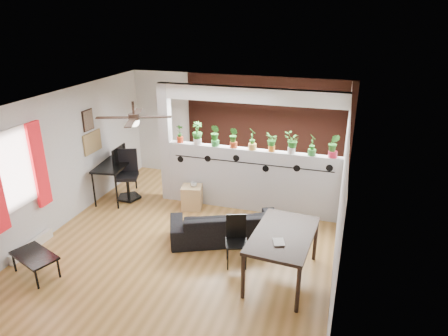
{
  "coord_description": "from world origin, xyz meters",
  "views": [
    {
      "loc": [
        2.5,
        -5.99,
        3.99
      ],
      "look_at": [
        0.48,
        0.6,
        1.25
      ],
      "focal_mm": 32.0,
      "sensor_mm": 36.0,
      "label": 1
    }
  ],
  "objects_px": {
    "potted_plant_7": "(312,144)",
    "potted_plant_8": "(334,145)",
    "office_chair": "(128,178)",
    "potted_plant_0": "(180,133)",
    "cup": "(194,184)",
    "potted_plant_2": "(215,135)",
    "ceiling_fan": "(134,119)",
    "sofa": "(225,225)",
    "computer_desk": "(114,167)",
    "potted_plant_1": "(197,133)",
    "potted_plant_5": "(272,141)",
    "coffee_table": "(34,257)",
    "folding_chair": "(236,236)",
    "cube_shelf": "(192,197)",
    "potted_plant_4": "(253,138)",
    "potted_plant_3": "(234,137)",
    "dining_table": "(283,238)",
    "potted_plant_6": "(292,142)"
  },
  "relations": [
    {
      "from": "potted_plant_6",
      "to": "folding_chair",
      "type": "bearing_deg",
      "value": -106.27
    },
    {
      "from": "sofa",
      "to": "potted_plant_4",
      "type": "bearing_deg",
      "value": -121.72
    },
    {
      "from": "potted_plant_2",
      "to": "potted_plant_5",
      "type": "relative_size",
      "value": 1.18
    },
    {
      "from": "dining_table",
      "to": "coffee_table",
      "type": "xyz_separation_m",
      "value": [
        -3.77,
        -1.08,
        -0.38
      ]
    },
    {
      "from": "potted_plant_8",
      "to": "sofa",
      "type": "xyz_separation_m",
      "value": [
        -1.76,
        -1.3,
        -1.32
      ]
    },
    {
      "from": "potted_plant_0",
      "to": "computer_desk",
      "type": "relative_size",
      "value": 0.33
    },
    {
      "from": "potted_plant_3",
      "to": "potted_plant_7",
      "type": "height_order",
      "value": "potted_plant_7"
    },
    {
      "from": "potted_plant_7",
      "to": "potted_plant_1",
      "type": "bearing_deg",
      "value": 180.0
    },
    {
      "from": "potted_plant_0",
      "to": "cup",
      "type": "bearing_deg",
      "value": -39.19
    },
    {
      "from": "potted_plant_7",
      "to": "coffee_table",
      "type": "xyz_separation_m",
      "value": [
        -3.95,
        -3.24,
        -1.25
      ]
    },
    {
      "from": "potted_plant_0",
      "to": "potted_plant_8",
      "type": "xyz_separation_m",
      "value": [
        3.16,
        0.0,
        0.04
      ]
    },
    {
      "from": "potted_plant_1",
      "to": "potted_plant_3",
      "type": "bearing_deg",
      "value": 0.0
    },
    {
      "from": "cube_shelf",
      "to": "potted_plant_8",
      "type": "bearing_deg",
      "value": -5.92
    },
    {
      "from": "cube_shelf",
      "to": "computer_desk",
      "type": "relative_size",
      "value": 0.42
    },
    {
      "from": "potted_plant_7",
      "to": "potted_plant_8",
      "type": "relative_size",
      "value": 0.93
    },
    {
      "from": "potted_plant_0",
      "to": "sofa",
      "type": "xyz_separation_m",
      "value": [
        1.4,
        -1.3,
        -1.28
      ]
    },
    {
      "from": "potted_plant_2",
      "to": "computer_desk",
      "type": "distance_m",
      "value": 2.44
    },
    {
      "from": "potted_plant_2",
      "to": "potted_plant_6",
      "type": "relative_size",
      "value": 1.07
    },
    {
      "from": "office_chair",
      "to": "potted_plant_7",
      "type": "bearing_deg",
      "value": 4.02
    },
    {
      "from": "potted_plant_2",
      "to": "potted_plant_6",
      "type": "height_order",
      "value": "potted_plant_2"
    },
    {
      "from": "potted_plant_7",
      "to": "ceiling_fan",
      "type": "bearing_deg",
      "value": -147.12
    },
    {
      "from": "ceiling_fan",
      "to": "potted_plant_0",
      "type": "relative_size",
      "value": 3.03
    },
    {
      "from": "potted_plant_2",
      "to": "office_chair",
      "type": "bearing_deg",
      "value": -172.01
    },
    {
      "from": "potted_plant_0",
      "to": "sofa",
      "type": "height_order",
      "value": "potted_plant_0"
    },
    {
      "from": "potted_plant_0",
      "to": "potted_plant_4",
      "type": "xyz_separation_m",
      "value": [
        1.58,
        0.0,
        0.03
      ]
    },
    {
      "from": "ceiling_fan",
      "to": "potted_plant_8",
      "type": "bearing_deg",
      "value": 29.51
    },
    {
      "from": "potted_plant_1",
      "to": "computer_desk",
      "type": "bearing_deg",
      "value": -169.67
    },
    {
      "from": "potted_plant_1",
      "to": "ceiling_fan",
      "type": "bearing_deg",
      "value": -102.98
    },
    {
      "from": "office_chair",
      "to": "potted_plant_2",
      "type": "bearing_deg",
      "value": 7.99
    },
    {
      "from": "potted_plant_0",
      "to": "office_chair",
      "type": "bearing_deg",
      "value": -166.86
    },
    {
      "from": "cube_shelf",
      "to": "potted_plant_6",
      "type": "bearing_deg",
      "value": -3.23
    },
    {
      "from": "potted_plant_1",
      "to": "potted_plant_5",
      "type": "bearing_deg",
      "value": -0.0
    },
    {
      "from": "ceiling_fan",
      "to": "computer_desk",
      "type": "bearing_deg",
      "value": 134.8
    },
    {
      "from": "potted_plant_1",
      "to": "dining_table",
      "type": "bearing_deg",
      "value": -44.47
    },
    {
      "from": "computer_desk",
      "to": "office_chair",
      "type": "height_order",
      "value": "office_chair"
    },
    {
      "from": "cube_shelf",
      "to": "potted_plant_1",
      "type": "bearing_deg",
      "value": 72.44
    },
    {
      "from": "potted_plant_5",
      "to": "sofa",
      "type": "relative_size",
      "value": 0.2
    },
    {
      "from": "potted_plant_0",
      "to": "folding_chair",
      "type": "height_order",
      "value": "potted_plant_0"
    },
    {
      "from": "cube_shelf",
      "to": "office_chair",
      "type": "bearing_deg",
      "value": 164.85
    },
    {
      "from": "potted_plant_0",
      "to": "potted_plant_3",
      "type": "distance_m",
      "value": 1.19
    },
    {
      "from": "potted_plant_3",
      "to": "potted_plant_8",
      "type": "height_order",
      "value": "potted_plant_8"
    },
    {
      "from": "potted_plant_3",
      "to": "dining_table",
      "type": "relative_size",
      "value": 0.28
    },
    {
      "from": "potted_plant_1",
      "to": "cube_shelf",
      "type": "xyz_separation_m",
      "value": [
        -0.03,
        -0.34,
        -1.34
      ]
    },
    {
      "from": "ceiling_fan",
      "to": "potted_plant_3",
      "type": "relative_size",
      "value": 2.78
    },
    {
      "from": "coffee_table",
      "to": "folding_chair",
      "type": "bearing_deg",
      "value": 23.2
    },
    {
      "from": "ceiling_fan",
      "to": "sofa",
      "type": "xyz_separation_m",
      "value": [
        1.42,
        0.5,
        -2.03
      ]
    },
    {
      "from": "potted_plant_2",
      "to": "sofa",
      "type": "height_order",
      "value": "potted_plant_2"
    },
    {
      "from": "potted_plant_3",
      "to": "sofa",
      "type": "bearing_deg",
      "value": -80.55
    },
    {
      "from": "ceiling_fan",
      "to": "potted_plant_4",
      "type": "height_order",
      "value": "ceiling_fan"
    },
    {
      "from": "potted_plant_0",
      "to": "potted_plant_8",
      "type": "height_order",
      "value": "potted_plant_8"
    }
  ]
}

